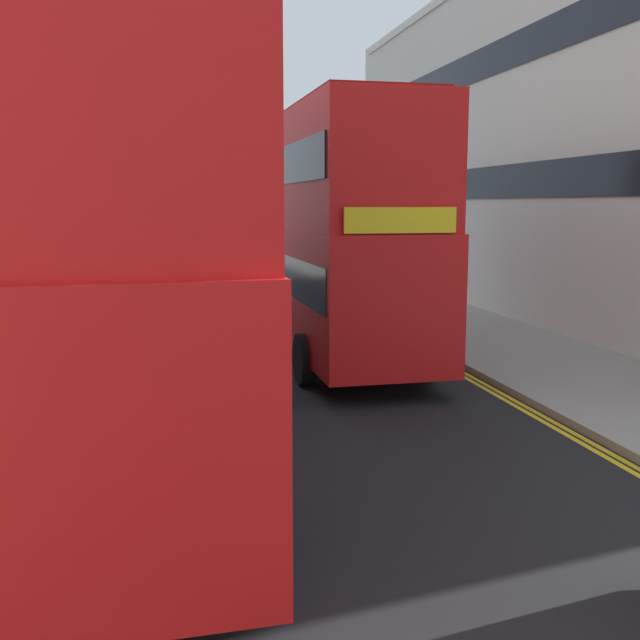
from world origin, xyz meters
TOP-DOWN VIEW (x-y plane):
  - sidewalk_right at (6.50, 16.00)m, footprint 4.00×80.00m
  - kerb_line_outer at (4.40, 14.00)m, footprint 0.10×56.00m
  - kerb_line_inner at (4.24, 14.00)m, footprint 0.10×56.00m
  - double_decker_bus_away at (-2.43, 10.40)m, footprint 3.07×10.88m
  - double_decker_bus_oncoming at (2.07, 17.52)m, footprint 2.91×10.84m
  - pedestrian_far at (6.10, 24.71)m, footprint 0.34×0.22m
  - street_tree_mid at (5.74, 32.73)m, footprint 1.81×1.86m
  - townhouse_terrace_right at (13.50, 23.37)m, footprint 10.08×28.00m

SIDE VIEW (x-z plane):
  - kerb_line_outer at x=4.40m, z-range 0.00..0.01m
  - kerb_line_inner at x=4.24m, z-range 0.00..0.01m
  - sidewalk_right at x=6.50m, z-range 0.00..0.14m
  - pedestrian_far at x=6.10m, z-range 0.18..1.80m
  - street_tree_mid at x=5.74m, z-range -0.07..5.62m
  - double_decker_bus_away at x=-2.43m, z-range 0.21..5.85m
  - double_decker_bus_oncoming at x=2.07m, z-range 0.21..5.85m
  - townhouse_terrace_right at x=13.50m, z-range 0.00..11.15m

